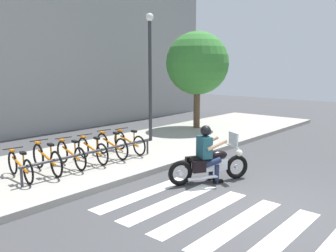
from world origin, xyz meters
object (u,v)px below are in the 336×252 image
object	(u,v)px
rider	(207,150)
bicycle_1	(47,159)
bicycle_0	(20,166)
bike_rack	(94,153)
tree_near_rack	(197,64)
bicycle_3	(92,150)
motorcycle	(210,164)
bicycle_2	(71,154)
bicycle_5	(129,142)
street_lamp	(150,67)
bicycle_4	(112,145)

from	to	relation	value
rider	bicycle_1	xyz separation A→B (m)	(-2.41, 3.24, -0.30)
bicycle_0	bike_rack	xyz separation A→B (m)	(1.77, -0.56, 0.09)
rider	tree_near_rack	world-z (taller)	tree_near_rack
rider	bicycle_3	distance (m)	3.41
motorcycle	bicycle_2	world-z (taller)	motorcycle
rider	bicycle_5	bearing A→B (deg)	82.52
street_lamp	tree_near_rack	bearing A→B (deg)	6.77
bicycle_0	bicycle_4	size ratio (longest dim) A/B	0.96
bike_rack	tree_near_rack	distance (m)	7.54
rider	bicycle_0	bearing A→B (deg)	133.86
bicycle_5	tree_near_rack	xyz separation A→B (m)	(5.17, 1.19, 2.45)
rider	tree_near_rack	size ratio (longest dim) A/B	0.33
bicycle_3	street_lamp	xyz separation A→B (m)	(3.22, 0.79, 2.29)
bicycle_0	bicycle_1	bearing A→B (deg)	-0.11
rider	bicycle_1	size ratio (longest dim) A/B	0.82
bicycle_4	tree_near_rack	size ratio (longest dim) A/B	0.39
rider	tree_near_rack	xyz separation A→B (m)	(5.60, 4.44, 2.13)
bicycle_0	street_lamp	xyz separation A→B (m)	(5.34, 0.79, 2.30)
rider	bicycle_4	world-z (taller)	rider
bicycle_0	bicycle_3	size ratio (longest dim) A/B	0.98
bicycle_2	motorcycle	bearing A→B (deg)	-61.72
bicycle_2	bicycle_5	xyz separation A→B (m)	(2.13, 0.00, -0.01)
motorcycle	street_lamp	distance (m)	5.17
bicycle_0	bicycle_5	xyz separation A→B (m)	(3.54, -0.00, 0.01)
motorcycle	bicycle_3	distance (m)	3.45
tree_near_rack	bicycle_0	bearing A→B (deg)	-172.20
bicycle_1	bicycle_2	xyz separation A→B (m)	(0.71, 0.00, -0.01)
rider	bicycle_2	xyz separation A→B (m)	(-1.70, 3.24, -0.32)
bicycle_5	bike_rack	xyz separation A→B (m)	(-1.77, -0.55, 0.08)
tree_near_rack	bicycle_1	bearing A→B (deg)	-171.51
bicycle_1	bike_rack	xyz separation A→B (m)	(1.06, -0.55, 0.05)
street_lamp	tree_near_rack	world-z (taller)	street_lamp
bicycle_3	bicycle_4	xyz separation A→B (m)	(0.71, -0.00, 0.01)
bike_rack	street_lamp	bearing A→B (deg)	20.67
bicycle_3	bicycle_4	world-z (taller)	bicycle_4
bicycle_1	bike_rack	world-z (taller)	bicycle_1
rider	street_lamp	distance (m)	5.01
bicycle_0	bicycle_5	world-z (taller)	bicycle_5
rider	bicycle_3	xyz separation A→B (m)	(-0.99, 3.24, -0.32)
bicycle_2	street_lamp	world-z (taller)	street_lamp
bicycle_4	bike_rack	distance (m)	1.20
bicycle_5	tree_near_rack	bearing A→B (deg)	13.00
motorcycle	street_lamp	world-z (taller)	street_lamp
bike_rack	bicycle_4	bearing A→B (deg)	27.52
bicycle_0	bicycle_5	size ratio (longest dim) A/B	0.99
bicycle_1	tree_near_rack	bearing A→B (deg)	8.49
bicycle_0	tree_near_rack	size ratio (longest dim) A/B	0.37
bicycle_0	street_lamp	world-z (taller)	street_lamp
bicycle_0	tree_near_rack	bearing A→B (deg)	7.80
bicycle_0	street_lamp	size ratio (longest dim) A/B	0.35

